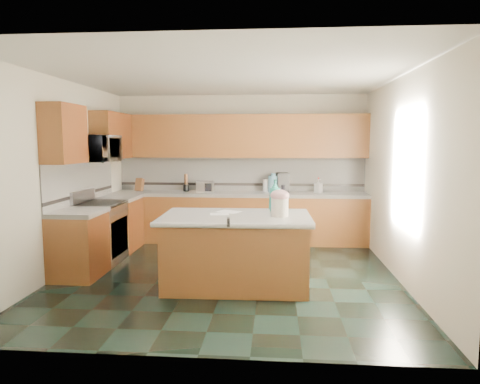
# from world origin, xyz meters

# --- Properties ---
(floor) EXTENTS (4.60, 4.60, 0.00)m
(floor) POSITION_xyz_m (0.00, 0.00, 0.00)
(floor) COLOR black
(floor) RESTS_ON ground
(ceiling) EXTENTS (4.60, 4.60, 0.00)m
(ceiling) POSITION_xyz_m (0.00, 0.00, 2.70)
(ceiling) COLOR white
(ceiling) RESTS_ON ground
(wall_back) EXTENTS (4.60, 0.04, 2.70)m
(wall_back) POSITION_xyz_m (0.00, 2.32, 1.35)
(wall_back) COLOR white
(wall_back) RESTS_ON ground
(wall_front) EXTENTS (4.60, 0.04, 2.70)m
(wall_front) POSITION_xyz_m (0.00, -2.32, 1.35)
(wall_front) COLOR white
(wall_front) RESTS_ON ground
(wall_left) EXTENTS (0.04, 4.60, 2.70)m
(wall_left) POSITION_xyz_m (-2.32, 0.00, 1.35)
(wall_left) COLOR white
(wall_left) RESTS_ON ground
(wall_right) EXTENTS (0.04, 4.60, 2.70)m
(wall_right) POSITION_xyz_m (2.32, 0.00, 1.35)
(wall_right) COLOR white
(wall_right) RESTS_ON ground
(back_base_cab) EXTENTS (4.60, 0.60, 0.86)m
(back_base_cab) POSITION_xyz_m (0.00, 2.00, 0.43)
(back_base_cab) COLOR #401A0A
(back_base_cab) RESTS_ON ground
(back_countertop) EXTENTS (4.60, 0.64, 0.06)m
(back_countertop) POSITION_xyz_m (0.00, 2.00, 0.89)
(back_countertop) COLOR white
(back_countertop) RESTS_ON back_base_cab
(back_upper_cab) EXTENTS (4.60, 0.33, 0.78)m
(back_upper_cab) POSITION_xyz_m (0.00, 2.13, 1.94)
(back_upper_cab) COLOR #401A0A
(back_upper_cab) RESTS_ON wall_back
(back_backsplash) EXTENTS (4.60, 0.02, 0.63)m
(back_backsplash) POSITION_xyz_m (0.00, 2.29, 1.24)
(back_backsplash) COLOR silver
(back_backsplash) RESTS_ON back_countertop
(back_accent_band) EXTENTS (4.60, 0.01, 0.05)m
(back_accent_band) POSITION_xyz_m (0.00, 2.28, 1.04)
(back_accent_band) COLOR black
(back_accent_band) RESTS_ON back_countertop
(left_base_cab_rear) EXTENTS (0.60, 0.82, 0.86)m
(left_base_cab_rear) POSITION_xyz_m (-2.00, 1.29, 0.43)
(left_base_cab_rear) COLOR #401A0A
(left_base_cab_rear) RESTS_ON ground
(left_counter_rear) EXTENTS (0.64, 0.82, 0.06)m
(left_counter_rear) POSITION_xyz_m (-2.00, 1.29, 0.89)
(left_counter_rear) COLOR white
(left_counter_rear) RESTS_ON left_base_cab_rear
(left_base_cab_front) EXTENTS (0.60, 0.72, 0.86)m
(left_base_cab_front) POSITION_xyz_m (-2.00, -0.24, 0.43)
(left_base_cab_front) COLOR #401A0A
(left_base_cab_front) RESTS_ON ground
(left_counter_front) EXTENTS (0.64, 0.72, 0.06)m
(left_counter_front) POSITION_xyz_m (-2.00, -0.24, 0.89)
(left_counter_front) COLOR white
(left_counter_front) RESTS_ON left_base_cab_front
(left_backsplash) EXTENTS (0.02, 2.30, 0.63)m
(left_backsplash) POSITION_xyz_m (-2.29, 0.55, 1.24)
(left_backsplash) COLOR silver
(left_backsplash) RESTS_ON wall_left
(left_accent_band) EXTENTS (0.01, 2.30, 0.05)m
(left_accent_band) POSITION_xyz_m (-2.28, 0.55, 1.04)
(left_accent_band) COLOR black
(left_accent_band) RESTS_ON wall_left
(left_upper_cab_rear) EXTENTS (0.33, 1.09, 0.78)m
(left_upper_cab_rear) POSITION_xyz_m (-2.13, 1.42, 1.94)
(left_upper_cab_rear) COLOR #401A0A
(left_upper_cab_rear) RESTS_ON wall_left
(left_upper_cab_front) EXTENTS (0.33, 0.72, 0.78)m
(left_upper_cab_front) POSITION_xyz_m (-2.13, -0.24, 1.94)
(left_upper_cab_front) COLOR #401A0A
(left_upper_cab_front) RESTS_ON wall_left
(range_body) EXTENTS (0.60, 0.76, 0.88)m
(range_body) POSITION_xyz_m (-2.00, 0.50, 0.44)
(range_body) COLOR #B7B7BC
(range_body) RESTS_ON ground
(range_oven_door) EXTENTS (0.02, 0.68, 0.55)m
(range_oven_door) POSITION_xyz_m (-1.71, 0.50, 0.40)
(range_oven_door) COLOR black
(range_oven_door) RESTS_ON range_body
(range_cooktop) EXTENTS (0.62, 0.78, 0.04)m
(range_cooktop) POSITION_xyz_m (-2.00, 0.50, 0.90)
(range_cooktop) COLOR black
(range_cooktop) RESTS_ON range_body
(range_handle) EXTENTS (0.02, 0.66, 0.02)m
(range_handle) POSITION_xyz_m (-1.68, 0.50, 0.78)
(range_handle) COLOR #B7B7BC
(range_handle) RESTS_ON range_body
(range_backguard) EXTENTS (0.06, 0.76, 0.18)m
(range_backguard) POSITION_xyz_m (-2.26, 0.50, 1.02)
(range_backguard) COLOR #B7B7BC
(range_backguard) RESTS_ON range_body
(microwave) EXTENTS (0.50, 0.73, 0.41)m
(microwave) POSITION_xyz_m (-2.00, 0.50, 1.73)
(microwave) COLOR #B7B7BC
(microwave) RESTS_ON wall_left
(island_base) EXTENTS (1.78, 1.04, 0.86)m
(island_base) POSITION_xyz_m (0.16, -0.43, 0.43)
(island_base) COLOR #401A0A
(island_base) RESTS_ON ground
(island_top) EXTENTS (1.88, 1.15, 0.06)m
(island_top) POSITION_xyz_m (0.16, -0.43, 0.89)
(island_top) COLOR white
(island_top) RESTS_ON island_base
(island_bullnose) EXTENTS (1.86, 0.10, 0.06)m
(island_bullnose) POSITION_xyz_m (0.16, -0.98, 0.89)
(island_bullnose) COLOR white
(island_bullnose) RESTS_ON island_base
(treat_jar) EXTENTS (0.28, 0.28, 0.22)m
(treat_jar) POSITION_xyz_m (0.71, -0.48, 1.03)
(treat_jar) COLOR white
(treat_jar) RESTS_ON island_top
(treat_jar_lid) EXTENTS (0.23, 0.23, 0.15)m
(treat_jar_lid) POSITION_xyz_m (0.71, -0.48, 1.18)
(treat_jar_lid) COLOR #E2A4A8
(treat_jar_lid) RESTS_ON treat_jar
(treat_jar_knob) EXTENTS (0.08, 0.03, 0.03)m
(treat_jar_knob) POSITION_xyz_m (0.71, -0.48, 1.23)
(treat_jar_knob) COLOR tan
(treat_jar_knob) RESTS_ON treat_jar_lid
(treat_jar_knob_end_l) EXTENTS (0.04, 0.04, 0.04)m
(treat_jar_knob_end_l) POSITION_xyz_m (0.67, -0.48, 1.23)
(treat_jar_knob_end_l) COLOR tan
(treat_jar_knob_end_l) RESTS_ON treat_jar_lid
(treat_jar_knob_end_r) EXTENTS (0.04, 0.04, 0.04)m
(treat_jar_knob_end_r) POSITION_xyz_m (0.75, -0.48, 1.23)
(treat_jar_knob_end_r) COLOR tan
(treat_jar_knob_end_r) RESTS_ON treat_jar_lid
(soap_bottle_island) EXTENTS (0.19, 0.19, 0.43)m
(soap_bottle_island) POSITION_xyz_m (0.65, -0.10, 1.13)
(soap_bottle_island) COLOR teal
(soap_bottle_island) RESTS_ON island_top
(paper_sheet_a) EXTENTS (0.26, 0.21, 0.00)m
(paper_sheet_a) POSITION_xyz_m (-0.05, -0.38, 0.92)
(paper_sheet_a) COLOR white
(paper_sheet_a) RESTS_ON island_top
(paper_sheet_b) EXTENTS (0.36, 0.33, 0.00)m
(paper_sheet_b) POSITION_xyz_m (0.05, -0.19, 0.92)
(paper_sheet_b) COLOR white
(paper_sheet_b) RESTS_ON island_top
(clamp_body) EXTENTS (0.05, 0.11, 0.10)m
(clamp_body) POSITION_xyz_m (0.12, -0.96, 0.93)
(clamp_body) COLOR black
(clamp_body) RESTS_ON island_top
(clamp_handle) EXTENTS (0.02, 0.07, 0.02)m
(clamp_handle) POSITION_xyz_m (0.12, -1.03, 0.91)
(clamp_handle) COLOR black
(clamp_handle) RESTS_ON island_top
(knife_block) EXTENTS (0.15, 0.19, 0.26)m
(knife_block) POSITION_xyz_m (-1.88, 2.05, 1.04)
(knife_block) COLOR #472814
(knife_block) RESTS_ON back_countertop
(utensil_crock) EXTENTS (0.11, 0.11, 0.13)m
(utensil_crock) POSITION_xyz_m (-1.00, 2.08, 0.99)
(utensil_crock) COLOR black
(utensil_crock) RESTS_ON back_countertop
(utensil_bundle) EXTENTS (0.06, 0.06, 0.19)m
(utensil_bundle) POSITION_xyz_m (-1.00, 2.08, 1.15)
(utensil_bundle) COLOR #472814
(utensil_bundle) RESTS_ON utensil_crock
(toaster_oven) EXTENTS (0.36, 0.28, 0.19)m
(toaster_oven) POSITION_xyz_m (-0.64, 2.05, 1.01)
(toaster_oven) COLOR #B7B7BC
(toaster_oven) RESTS_ON back_countertop
(toaster_oven_door) EXTENTS (0.29, 0.01, 0.15)m
(toaster_oven_door) POSITION_xyz_m (-0.64, 1.95, 1.01)
(toaster_oven_door) COLOR black
(toaster_oven_door) RESTS_ON toaster_oven
(paper_towel) EXTENTS (0.10, 0.10, 0.23)m
(paper_towel) POSITION_xyz_m (0.48, 2.10, 1.04)
(paper_towel) COLOR white
(paper_towel) RESTS_ON back_countertop
(paper_towel_base) EXTENTS (0.15, 0.15, 0.01)m
(paper_towel_base) POSITION_xyz_m (0.48, 2.10, 0.93)
(paper_towel_base) COLOR #B7B7BC
(paper_towel_base) RESTS_ON back_countertop
(water_jug) EXTENTS (0.18, 0.18, 0.30)m
(water_jug) POSITION_xyz_m (0.62, 2.06, 1.07)
(water_jug) COLOR #70B4D4
(water_jug) RESTS_ON back_countertop
(water_jug_neck) EXTENTS (0.09, 0.09, 0.04)m
(water_jug_neck) POSITION_xyz_m (0.62, 2.06, 1.25)
(water_jug_neck) COLOR #70B4D4
(water_jug_neck) RESTS_ON water_jug
(coffee_maker) EXTENTS (0.24, 0.25, 0.36)m
(coffee_maker) POSITION_xyz_m (0.79, 2.08, 1.10)
(coffee_maker) COLOR black
(coffee_maker) RESTS_ON back_countertop
(coffee_carafe) EXTENTS (0.15, 0.15, 0.15)m
(coffee_carafe) POSITION_xyz_m (0.79, 2.03, 0.99)
(coffee_carafe) COLOR black
(coffee_carafe) RESTS_ON back_countertop
(soap_bottle_back) EXTENTS (0.16, 0.16, 0.25)m
(soap_bottle_back) POSITION_xyz_m (1.43, 2.05, 1.04)
(soap_bottle_back) COLOR white
(soap_bottle_back) RESTS_ON back_countertop
(soap_back_cap) EXTENTS (0.02, 0.02, 0.03)m
(soap_back_cap) POSITION_xyz_m (1.43, 2.05, 1.18)
(soap_back_cap) COLOR red
(soap_back_cap) RESTS_ON soap_bottle_back
(window_light_proxy) EXTENTS (0.02, 1.40, 1.10)m
(window_light_proxy) POSITION_xyz_m (2.29, -0.20, 1.50)
(window_light_proxy) COLOR white
(window_light_proxy) RESTS_ON wall_right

